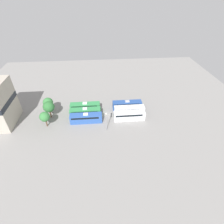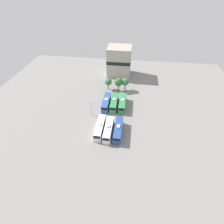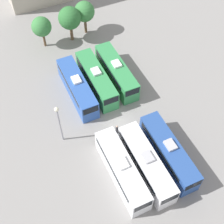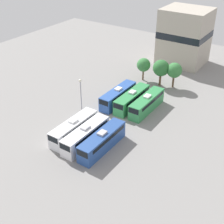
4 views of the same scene
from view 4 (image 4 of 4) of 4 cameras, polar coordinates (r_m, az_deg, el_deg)
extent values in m
plane|color=gray|center=(62.05, -0.08, -1.99)|extent=(115.40, 115.40, 0.00)
cube|color=silver|center=(57.87, -6.97, -3.06)|extent=(2.59, 11.02, 3.23)
cube|color=black|center=(57.54, -6.86, -2.19)|extent=(2.63, 9.36, 0.71)
cube|color=black|center=(54.15, -10.78, -4.97)|extent=(2.28, 0.08, 1.13)
cube|color=white|center=(56.89, -7.09, -1.57)|extent=(1.20, 1.60, 0.35)
cube|color=silver|center=(55.84, -4.83, -4.35)|extent=(2.59, 11.02, 3.23)
cube|color=black|center=(55.49, -4.69, -3.45)|extent=(2.63, 9.36, 0.71)
cube|color=black|center=(52.03, -8.63, -6.44)|extent=(2.28, 0.08, 1.13)
cube|color=#B2B2B7|center=(54.82, -4.91, -2.83)|extent=(1.20, 1.60, 0.35)
cube|color=#284C93|center=(54.33, -1.80, -5.38)|extent=(2.59, 11.02, 3.23)
cube|color=black|center=(53.97, -1.65, -4.46)|extent=(2.63, 9.36, 0.71)
cube|color=black|center=(50.37, -5.48, -7.64)|extent=(2.28, 0.08, 1.13)
cube|color=#B2B2B7|center=(53.28, -1.83, -3.84)|extent=(1.20, 1.60, 0.35)
cube|color=#2D56A8|center=(68.30, 1.12, 2.93)|extent=(2.59, 11.02, 3.23)
cube|color=black|center=(68.08, 1.26, 3.69)|extent=(2.63, 9.36, 0.71)
cube|color=black|center=(63.88, -1.56, 1.69)|extent=(2.28, 0.08, 1.13)
cube|color=white|center=(67.47, 1.14, 4.26)|extent=(1.20, 1.60, 0.35)
cube|color=#338C4C|center=(67.07, 3.67, 2.30)|extent=(2.59, 11.02, 3.23)
cube|color=black|center=(66.85, 3.82, 3.07)|extent=(2.63, 9.36, 0.71)
cube|color=black|center=(62.54, 1.12, 1.00)|extent=(2.28, 0.08, 1.13)
cube|color=silver|center=(66.23, 3.72, 3.65)|extent=(1.20, 1.60, 0.35)
cube|color=#338C4C|center=(65.77, 6.37, 1.53)|extent=(2.59, 11.02, 3.23)
cube|color=black|center=(65.54, 6.53, 2.32)|extent=(2.63, 9.36, 0.71)
cube|color=black|center=(61.12, 3.96, 0.14)|extent=(2.28, 0.08, 1.13)
cube|color=white|center=(64.90, 6.46, 2.90)|extent=(1.20, 1.60, 0.35)
cylinder|color=#333338|center=(61.21, -1.55, -1.69)|extent=(0.36, 0.36, 1.49)
sphere|color=tan|center=(60.74, -1.57, -1.01)|extent=(0.24, 0.24, 0.24)
cylinder|color=gray|center=(65.23, -5.69, 2.99)|extent=(0.20, 0.20, 6.59)
sphere|color=#EAE5C6|center=(63.66, -5.85, 5.75)|extent=(0.60, 0.60, 0.60)
cylinder|color=brown|center=(79.19, 5.70, 6.81)|extent=(0.41, 0.41, 2.90)
sphere|color=#387A3D|center=(78.14, 5.80, 8.57)|extent=(3.37, 3.37, 3.37)
cylinder|color=brown|center=(76.81, 8.78, 5.91)|extent=(0.53, 0.53, 3.21)
sphere|color=#2D6B33|center=(75.60, 8.96, 7.95)|extent=(3.93, 3.93, 3.93)
cylinder|color=brown|center=(76.50, 11.12, 5.55)|extent=(0.47, 0.47, 3.15)
sphere|color=#387A3D|center=(75.34, 11.34, 7.49)|extent=(3.61, 3.61, 3.61)
cube|color=#B2A899|center=(89.79, 13.11, 13.29)|extent=(12.16, 10.78, 15.00)
cube|color=black|center=(89.58, 13.17, 13.74)|extent=(12.22, 10.84, 1.80)
camera|label=1|loc=(92.58, -31.19, 30.97)|focal=28.00mm
camera|label=2|loc=(26.04, -92.27, 28.63)|focal=28.00mm
camera|label=3|loc=(45.50, -35.63, 29.91)|focal=50.00mm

